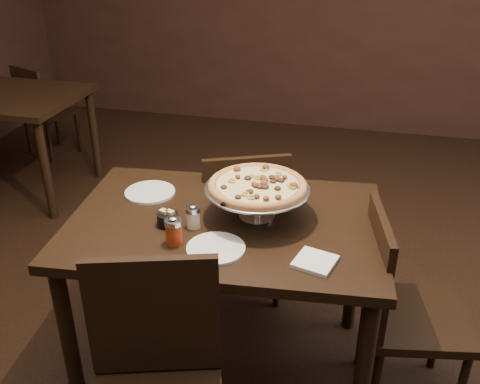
# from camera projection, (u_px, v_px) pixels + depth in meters

# --- Properties ---
(room) EXTENTS (6.04, 7.04, 2.84)m
(room) POSITION_uv_depth(u_px,v_px,m) (251.00, 85.00, 1.89)
(room) COLOR black
(room) RESTS_ON ground
(dining_table) EXTENTS (1.37, 0.98, 0.81)m
(dining_table) POSITION_uv_depth(u_px,v_px,m) (226.00, 241.00, 2.27)
(dining_table) COLOR black
(dining_table) RESTS_ON ground
(pizza_stand) EXTENTS (0.44, 0.44, 0.18)m
(pizza_stand) POSITION_uv_depth(u_px,v_px,m) (257.00, 186.00, 2.17)
(pizza_stand) COLOR #B7B8BE
(pizza_stand) RESTS_ON dining_table
(parmesan_shaker) EXTENTS (0.06, 0.06, 0.10)m
(parmesan_shaker) POSITION_uv_depth(u_px,v_px,m) (193.00, 217.00, 2.15)
(parmesan_shaker) COLOR beige
(parmesan_shaker) RESTS_ON dining_table
(pepper_flake_shaker) EXTENTS (0.07, 0.07, 0.12)m
(pepper_flake_shaker) POSITION_uv_depth(u_px,v_px,m) (174.00, 231.00, 2.04)
(pepper_flake_shaker) COLOR maroon
(pepper_flake_shaker) RESTS_ON dining_table
(packet_caddy) EXTENTS (0.09, 0.09, 0.07)m
(packet_caddy) POSITION_uv_depth(u_px,v_px,m) (168.00, 219.00, 2.17)
(packet_caddy) COLOR black
(packet_caddy) RESTS_ON dining_table
(napkin_stack) EXTENTS (0.17, 0.17, 0.01)m
(napkin_stack) POSITION_uv_depth(u_px,v_px,m) (315.00, 262.00, 1.94)
(napkin_stack) COLOR white
(napkin_stack) RESTS_ON dining_table
(plate_left) EXTENTS (0.23, 0.23, 0.01)m
(plate_left) POSITION_uv_depth(u_px,v_px,m) (150.00, 192.00, 2.43)
(plate_left) COLOR silver
(plate_left) RESTS_ON dining_table
(plate_near) EXTENTS (0.22, 0.22, 0.01)m
(plate_near) POSITION_uv_depth(u_px,v_px,m) (216.00, 248.00, 2.02)
(plate_near) COLOR silver
(plate_near) RESTS_ON dining_table
(serving_spatula) EXTENTS (0.14, 0.14, 0.02)m
(serving_spatula) POSITION_uv_depth(u_px,v_px,m) (231.00, 200.00, 2.08)
(serving_spatula) COLOR #B7B8BE
(serving_spatula) RESTS_ON pizza_stand
(chair_far) EXTENTS (0.57, 0.57, 0.92)m
(chair_far) POSITION_uv_depth(u_px,v_px,m) (243.00, 221.00, 2.82)
(chair_far) COLOR black
(chair_far) RESTS_ON ground
(chair_side) EXTENTS (0.50, 0.50, 0.91)m
(chair_side) POSITION_uv_depth(u_px,v_px,m) (400.00, 305.00, 2.21)
(chair_side) COLOR black
(chair_side) RESTS_ON ground
(bg_chair_far) EXTENTS (0.50, 0.50, 0.82)m
(bg_chair_far) POSITION_uv_depth(u_px,v_px,m) (42.00, 108.00, 4.67)
(bg_chair_far) COLOR black
(bg_chair_far) RESTS_ON ground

